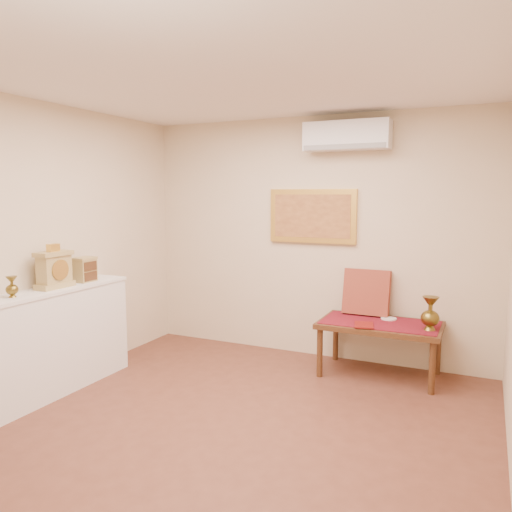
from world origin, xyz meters
The scene contains 16 objects.
floor centered at (0.00, 0.00, 0.00)m, with size 4.50×4.50×0.00m, color brown.
ceiling centered at (0.00, 0.00, 2.70)m, with size 4.50×4.50×0.00m, color silver.
wall_back centered at (0.00, 2.25, 1.35)m, with size 4.00×0.02×2.70m, color beige.
wall_left centered at (-2.00, 0.00, 1.35)m, with size 0.02×4.50×2.70m, color beige.
brass_urn_small centered at (-1.81, -0.24, 1.10)m, with size 0.10×0.10×0.23m, color brown, non-canonical shape.
table_cloth centered at (0.85, 1.88, 0.55)m, with size 1.14×0.59×0.01m, color maroon.
brass_urn_tall centered at (1.33, 1.79, 0.76)m, with size 0.18×0.18×0.39m, color brown, non-canonical shape.
plate centered at (0.91, 2.04, 0.56)m, with size 0.16×0.16×0.01m, color white.
menu centered at (0.73, 1.67, 0.56)m, with size 0.18×0.25×0.01m, color #65100D.
cushion centered at (0.65, 2.14, 0.80)m, with size 0.49×0.10×0.49m, color maroon.
display_ledge centered at (-1.82, 0.00, 0.49)m, with size 0.37×2.02×0.98m.
mantel_clock centered at (-1.82, 0.22, 1.15)m, with size 0.17×0.36×0.41m.
wooden_chest centered at (-1.81, 0.60, 1.10)m, with size 0.16×0.21×0.24m.
low_table centered at (0.85, 1.88, 0.48)m, with size 1.20×0.70×0.55m.
painting centered at (0.00, 2.22, 1.60)m, with size 1.00×0.06×0.60m.
ac_unit centered at (0.40, 2.12, 2.45)m, with size 0.90×0.25×0.30m.
Camera 1 is at (1.79, -3.11, 1.84)m, focal length 35.00 mm.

